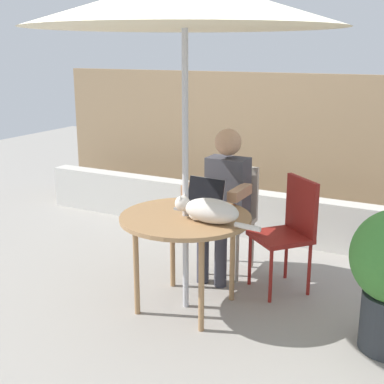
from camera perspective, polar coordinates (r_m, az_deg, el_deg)
name	(u,v)px	position (r m, az deg, el deg)	size (l,w,h in m)	color
ground_plane	(186,306)	(4.04, -0.68, -12.28)	(14.00, 14.00, 0.00)	gray
fence_back	(289,148)	(5.91, 10.54, 4.72)	(5.91, 0.08, 1.62)	#937756
planter_wall_low	(264,216)	(5.36, 7.85, -2.55)	(5.32, 0.20, 0.47)	beige
patio_table	(186,224)	(3.78, -0.71, -3.51)	(0.95, 0.95, 0.72)	#9E754C
patio_umbrella	(185,3)	(3.59, -0.79, 19.87)	(2.11, 2.11, 2.32)	#B7B7BC
chair_occupied	(231,209)	(4.52, 4.30, -1.89)	(0.40, 0.40, 0.90)	#B2A899
chair_empty	(290,225)	(4.19, 10.60, -3.54)	(0.56, 0.56, 0.90)	maroon
person_seated	(224,195)	(4.34, 3.50, -0.31)	(0.48, 0.48, 1.24)	#3F3F47
laptop	(202,199)	(3.93, 1.13, -0.82)	(0.32, 0.27, 0.21)	gray
cat	(208,211)	(3.59, 1.77, -2.03)	(0.65, 0.20, 0.17)	silver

